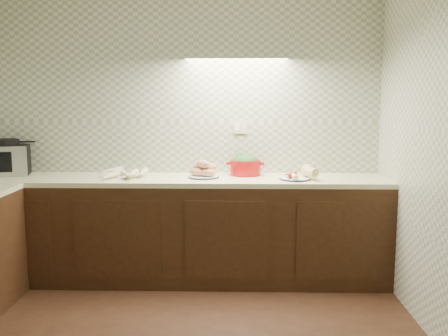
{
  "coord_description": "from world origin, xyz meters",
  "views": [
    {
      "loc": [
        0.51,
        -2.71,
        1.58
      ],
      "look_at": [
        0.41,
        1.25,
        1.02
      ],
      "focal_mm": 40.0,
      "sensor_mm": 36.0,
      "label": 1
    }
  ],
  "objects_px": {
    "parsnip_pile": "(121,173)",
    "veg_plate": "(300,174)",
    "sweet_potato_plate": "(204,171)",
    "toaster_oven": "(3,158)",
    "dutch_oven": "(245,165)",
    "onion_bowl": "(203,171)"
  },
  "relations": [
    {
      "from": "onion_bowl",
      "to": "dutch_oven",
      "type": "height_order",
      "value": "dutch_oven"
    },
    {
      "from": "toaster_oven",
      "to": "sweet_potato_plate",
      "type": "xyz_separation_m",
      "value": [
        1.79,
        -0.13,
        -0.09
      ]
    },
    {
      "from": "toaster_oven",
      "to": "dutch_oven",
      "type": "xyz_separation_m",
      "value": [
        2.15,
        0.02,
        -0.06
      ]
    },
    {
      "from": "parsnip_pile",
      "to": "sweet_potato_plate",
      "type": "height_order",
      "value": "sweet_potato_plate"
    },
    {
      "from": "sweet_potato_plate",
      "to": "toaster_oven",
      "type": "bearing_deg",
      "value": 175.88
    },
    {
      "from": "onion_bowl",
      "to": "veg_plate",
      "type": "xyz_separation_m",
      "value": [
        0.84,
        -0.17,
        0.0
      ]
    },
    {
      "from": "toaster_oven",
      "to": "parsnip_pile",
      "type": "height_order",
      "value": "toaster_oven"
    },
    {
      "from": "parsnip_pile",
      "to": "veg_plate",
      "type": "distance_m",
      "value": 1.53
    },
    {
      "from": "sweet_potato_plate",
      "to": "dutch_oven",
      "type": "relative_size",
      "value": 0.8
    },
    {
      "from": "toaster_oven",
      "to": "sweet_potato_plate",
      "type": "relative_size",
      "value": 1.91
    },
    {
      "from": "toaster_oven",
      "to": "veg_plate",
      "type": "xyz_separation_m",
      "value": [
        2.61,
        -0.19,
        -0.1
      ]
    },
    {
      "from": "sweet_potato_plate",
      "to": "parsnip_pile",
      "type": "bearing_deg",
      "value": -179.5
    },
    {
      "from": "parsnip_pile",
      "to": "veg_plate",
      "type": "bearing_deg",
      "value": -1.89
    },
    {
      "from": "dutch_oven",
      "to": "sweet_potato_plate",
      "type": "bearing_deg",
      "value": -152.48
    },
    {
      "from": "onion_bowl",
      "to": "parsnip_pile",
      "type": "bearing_deg",
      "value": -169.95
    },
    {
      "from": "sweet_potato_plate",
      "to": "veg_plate",
      "type": "xyz_separation_m",
      "value": [
        0.82,
        -0.06,
        -0.01
      ]
    },
    {
      "from": "toaster_oven",
      "to": "onion_bowl",
      "type": "height_order",
      "value": "toaster_oven"
    },
    {
      "from": "toaster_oven",
      "to": "onion_bowl",
      "type": "xyz_separation_m",
      "value": [
        1.78,
        -0.01,
        -0.11
      ]
    },
    {
      "from": "parsnip_pile",
      "to": "onion_bowl",
      "type": "bearing_deg",
      "value": 10.05
    },
    {
      "from": "parsnip_pile",
      "to": "dutch_oven",
      "type": "distance_m",
      "value": 1.09
    },
    {
      "from": "toaster_oven",
      "to": "parsnip_pile",
      "type": "xyz_separation_m",
      "value": [
        1.08,
        -0.14,
        -0.11
      ]
    },
    {
      "from": "onion_bowl",
      "to": "dutch_oven",
      "type": "xyz_separation_m",
      "value": [
        0.38,
        0.03,
        0.05
      ]
    }
  ]
}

